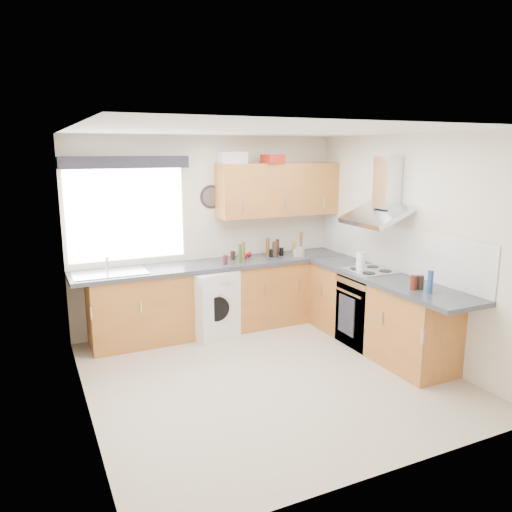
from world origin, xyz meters
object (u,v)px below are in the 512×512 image
oven (369,310)px  washing_machine (209,303)px  upper_cabinets (279,190)px  extractor_hood (381,198)px

oven → washing_machine: bearing=146.3°
upper_cabinets → washing_machine: 1.77m
extractor_hood → upper_cabinets: size_ratio=0.46×
extractor_hood → washing_machine: (-1.75, 1.10, -1.34)m
upper_cabinets → washing_machine: (-1.10, -0.23, -1.37)m
extractor_hood → upper_cabinets: 1.48m
extractor_hood → upper_cabinets: upper_cabinets is taller
oven → washing_machine: 1.98m
extractor_hood → washing_machine: 2.47m
upper_cabinets → washing_machine: upper_cabinets is taller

